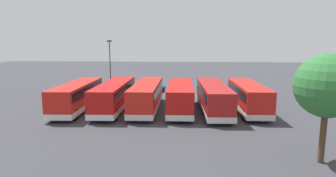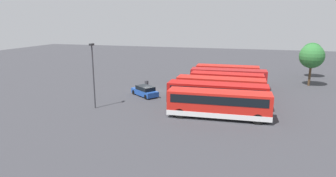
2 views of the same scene
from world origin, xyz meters
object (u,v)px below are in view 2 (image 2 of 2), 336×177
Objects in this scene: bus_single_deck_near_end at (227,74)px; car_hatchback_silver at (145,91)px; bus_single_deck_third at (227,82)px; lamp_post_tall at (93,71)px; waste_bin_yellow at (147,84)px; bus_single_deck_fourth at (220,88)px; bus_single_deck_sixth at (219,103)px; bus_single_deck_second at (228,78)px; bus_single_deck_fifth at (217,94)px.

bus_single_deck_near_end is 2.23× the size of car_hatchback_silver.
bus_single_deck_third is 1.33× the size of lamp_post_tall.
bus_single_deck_near_end is at bearing 117.50° from waste_bin_yellow.
bus_single_deck_near_end is at bearing -179.43° from bus_single_deck_fourth.
bus_single_deck_third is 3.71m from bus_single_deck_fourth.
waste_bin_yellow is at bearing -133.61° from bus_single_deck_sixth.
bus_single_deck_sixth is 2.39× the size of car_hatchback_silver.
bus_single_deck_near_end reaches higher than waste_bin_yellow.
bus_single_deck_sixth is at bearing 2.47° from bus_single_deck_near_end.
lamp_post_tall is at bearing -27.88° from car_hatchback_silver.
bus_single_deck_sixth is 14.94m from lamp_post_tall.
bus_single_deck_near_end is at bearing -175.38° from bus_single_deck_third.
bus_single_deck_fifth is at bearing -1.95° from bus_single_deck_second.
bus_single_deck_second is at bearing 176.98° from bus_single_deck_fourth.
bus_single_deck_second is 2.49× the size of car_hatchback_silver.
bus_single_deck_third is 11.19m from bus_single_deck_sixth.
lamp_post_tall reaches higher than bus_single_deck_near_end.
bus_single_deck_fifth is 10.63m from car_hatchback_silver.
bus_single_deck_sixth reaches higher than waste_bin_yellow.
lamp_post_tall is (7.98, -13.96, 2.91)m from bus_single_deck_fourth.
bus_single_deck_sixth is 1.43× the size of lamp_post_tall.
bus_single_deck_fourth is 1.04× the size of bus_single_deck_sixth.
bus_single_deck_sixth is at bearing 59.02° from car_hatchback_silver.
bus_single_deck_third is 2.22× the size of car_hatchback_silver.
bus_single_deck_fifth is at bearing 0.47° from bus_single_deck_near_end.
bus_single_deck_sixth is at bearing 5.22° from bus_single_deck_fourth.
bus_single_deck_fourth is 12.08× the size of waste_bin_yellow.
lamp_post_tall is at bearing -72.58° from bus_single_deck_fifth.
lamp_post_tall is 13.40m from waste_bin_yellow.
bus_single_deck_fifth is 1.55× the size of lamp_post_tall.
bus_single_deck_sixth is (7.51, 0.69, -0.00)m from bus_single_deck_fourth.
bus_single_deck_second is at bearing 136.57° from lamp_post_tall.
bus_single_deck_third is (3.48, 0.10, -0.00)m from bus_single_deck_second.
bus_single_deck_fifth is at bearing -170.20° from bus_single_deck_sixth.
bus_single_deck_near_end and bus_single_deck_second have the same top height.
bus_single_deck_third is 7.30m from bus_single_deck_fifth.
bus_single_deck_near_end is at bearing 139.44° from car_hatchback_silver.
waste_bin_yellow is at bearing -111.07° from bus_single_deck_fourth.
bus_single_deck_second is 13.39m from car_hatchback_silver.
lamp_post_tall is (0.48, -14.64, 2.91)m from bus_single_deck_sixth.
lamp_post_tall is (4.38, -13.97, 2.91)m from bus_single_deck_fifth.
car_hatchback_silver is at bearing 152.12° from lamp_post_tall.
bus_single_deck_sixth is at bearing 46.39° from waste_bin_yellow.
bus_single_deck_fourth is at bearing -3.02° from bus_single_deck_second.
bus_single_deck_fifth is 1.08× the size of bus_single_deck_sixth.
car_hatchback_silver is 5.90m from waste_bin_yellow.
waste_bin_yellow is (6.23, -11.97, -1.14)m from bus_single_deck_near_end.
bus_single_deck_third is 0.93× the size of bus_single_deck_sixth.
bus_single_deck_third is 10.79× the size of waste_bin_yellow.
bus_single_deck_fourth is 2.49× the size of car_hatchback_silver.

